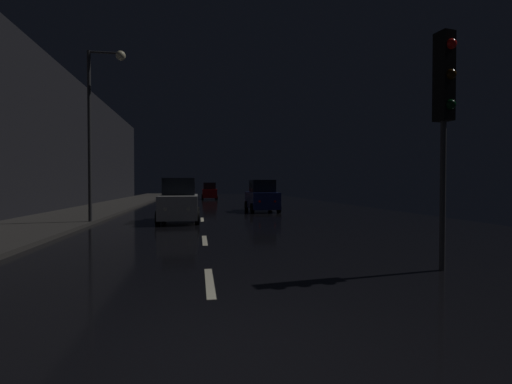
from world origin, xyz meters
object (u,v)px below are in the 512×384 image
at_px(traffic_light_near_right, 445,97).
at_px(car_distant_taillights, 209,192).
at_px(streetlamp_overhead, 99,111).
at_px(car_approaching_headlights, 179,202).
at_px(car_parked_right_far, 262,197).

xyz_separation_m(traffic_light_near_right, car_distant_taillights, (-3.86, 38.65, -2.81)).
bearing_deg(streetlamp_overhead, car_distant_taillights, 78.13).
height_order(car_approaching_headlights, car_distant_taillights, car_approaching_headlights).
bearing_deg(streetlamp_overhead, car_approaching_headlights, 12.75).
relative_size(traffic_light_near_right, car_parked_right_far, 1.20).
xyz_separation_m(car_approaching_headlights, car_parked_right_far, (5.26, 6.30, -0.01)).
xyz_separation_m(streetlamp_overhead, car_parked_right_far, (8.81, 7.10, -4.25)).
distance_m(streetlamp_overhead, car_approaching_headlights, 5.60).
height_order(traffic_light_near_right, car_approaching_headlights, traffic_light_near_right).
bearing_deg(car_parked_right_far, streetlamp_overhead, 128.87).
bearing_deg(car_parked_right_far, car_distant_taillights, 8.09).
bearing_deg(traffic_light_near_right, streetlamp_overhead, -148.16).
distance_m(traffic_light_near_right, car_parked_right_far, 18.12).
bearing_deg(car_approaching_headlights, streetlamp_overhead, -77.25).
relative_size(traffic_light_near_right, streetlamp_overhead, 0.64).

